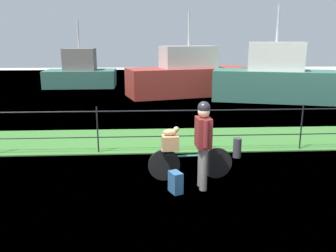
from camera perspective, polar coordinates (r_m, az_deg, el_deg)
name	(u,v)px	position (r m, az deg, el deg)	size (l,w,h in m)	color
ground_plane	(151,191)	(6.66, -2.80, -10.59)	(60.00, 60.00, 0.00)	#B2ADA3
grass_strip	(150,140)	(9.84, -3.00, -2.30)	(27.00, 2.40, 0.03)	#38702D
harbor_water	(149,93)	(18.63, -3.18, 5.40)	(30.00, 30.00, 0.00)	slate
iron_fence	(150,126)	(8.64, -3.01, 0.07)	(18.04, 0.04, 1.19)	black
bicycle_main	(189,163)	(7.08, 3.53, -6.09)	(1.71, 0.18, 0.64)	black
wooden_crate	(170,143)	(6.89, 0.35, -2.73)	(0.32, 0.28, 0.29)	#A87F51
terrier_dog	(171,132)	(6.83, 0.56, -0.94)	(0.32, 0.15, 0.18)	tan
cyclist_person	(203,137)	(6.49, 5.77, -1.88)	(0.28, 0.54, 1.68)	slate
backpack_on_paving	(176,182)	(6.53, 1.25, -9.19)	(0.28, 0.18, 0.40)	#28517A
mooring_bollard	(237,148)	(8.55, 11.25, -3.52)	(0.20, 0.20, 0.48)	#38383D
moored_boat_near	(80,73)	(21.63, -14.12, 8.38)	(4.13, 2.29, 3.86)	#336656
moored_boat_mid	(188,77)	(17.82, 3.33, 8.02)	(6.44, 3.62, 4.06)	#9E3328
moored_boat_far	(274,79)	(16.85, 16.93, 7.31)	(5.77, 3.29, 4.27)	#336656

